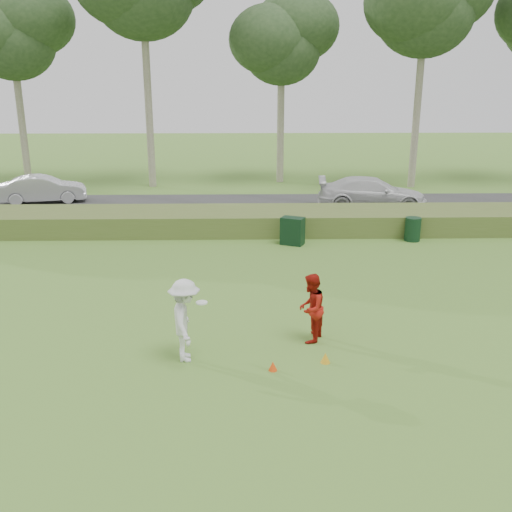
{
  "coord_description": "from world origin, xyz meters",
  "views": [
    {
      "loc": [
        -0.35,
        -12.24,
        6.33
      ],
      "look_at": [
        0.0,
        4.0,
        1.3
      ],
      "focal_mm": 40.0,
      "sensor_mm": 36.0,
      "label": 1
    }
  ],
  "objects_px": {
    "utility_cabinet": "(292,231)",
    "car_right": "(372,193)",
    "player_white": "(185,320)",
    "trash_bin": "(413,229)",
    "player_red": "(311,308)",
    "cone_orange": "(273,366)",
    "car_mid": "(43,189)",
    "cone_yellow": "(325,358)"
  },
  "relations": [
    {
      "from": "trash_bin",
      "to": "car_right",
      "type": "height_order",
      "value": "car_right"
    },
    {
      "from": "player_white",
      "to": "cone_yellow",
      "type": "height_order",
      "value": "player_white"
    },
    {
      "from": "cone_orange",
      "to": "trash_bin",
      "type": "bearing_deg",
      "value": 59.93
    },
    {
      "from": "player_white",
      "to": "cone_yellow",
      "type": "bearing_deg",
      "value": -101.63
    },
    {
      "from": "player_white",
      "to": "cone_orange",
      "type": "bearing_deg",
      "value": -113.65
    },
    {
      "from": "car_mid",
      "to": "car_right",
      "type": "height_order",
      "value": "car_right"
    },
    {
      "from": "trash_bin",
      "to": "car_right",
      "type": "distance_m",
      "value": 5.91
    },
    {
      "from": "cone_orange",
      "to": "player_white",
      "type": "bearing_deg",
      "value": 163.56
    },
    {
      "from": "trash_bin",
      "to": "cone_orange",
      "type": "bearing_deg",
      "value": -120.07
    },
    {
      "from": "player_white",
      "to": "utility_cabinet",
      "type": "bearing_deg",
      "value": -25.95
    },
    {
      "from": "cone_orange",
      "to": "car_right",
      "type": "distance_m",
      "value": 17.73
    },
    {
      "from": "player_red",
      "to": "cone_yellow",
      "type": "height_order",
      "value": "player_red"
    },
    {
      "from": "cone_yellow",
      "to": "car_right",
      "type": "distance_m",
      "value": 17.03
    },
    {
      "from": "player_red",
      "to": "car_right",
      "type": "relative_size",
      "value": 0.33
    },
    {
      "from": "cone_yellow",
      "to": "utility_cabinet",
      "type": "height_order",
      "value": "utility_cabinet"
    },
    {
      "from": "player_red",
      "to": "car_mid",
      "type": "distance_m",
      "value": 21.06
    },
    {
      "from": "car_right",
      "to": "player_white",
      "type": "bearing_deg",
      "value": 160.45
    },
    {
      "from": "player_white",
      "to": "trash_bin",
      "type": "xyz_separation_m",
      "value": [
        8.3,
        10.24,
        -0.51
      ]
    },
    {
      "from": "utility_cabinet",
      "to": "player_white",
      "type": "bearing_deg",
      "value": -83.83
    },
    {
      "from": "utility_cabinet",
      "to": "trash_bin",
      "type": "relative_size",
      "value": 1.14
    },
    {
      "from": "player_red",
      "to": "trash_bin",
      "type": "distance_m",
      "value": 10.69
    },
    {
      "from": "trash_bin",
      "to": "player_red",
      "type": "bearing_deg",
      "value": -119.46
    },
    {
      "from": "player_white",
      "to": "car_mid",
      "type": "height_order",
      "value": "player_white"
    },
    {
      "from": "trash_bin",
      "to": "car_right",
      "type": "bearing_deg",
      "value": 94.08
    },
    {
      "from": "player_white",
      "to": "player_red",
      "type": "height_order",
      "value": "player_white"
    },
    {
      "from": "player_white",
      "to": "cone_orange",
      "type": "distance_m",
      "value": 2.28
    },
    {
      "from": "car_mid",
      "to": "car_right",
      "type": "xyz_separation_m",
      "value": [
        17.17,
        -1.88,
        0.07
      ]
    },
    {
      "from": "cone_orange",
      "to": "utility_cabinet",
      "type": "height_order",
      "value": "utility_cabinet"
    },
    {
      "from": "player_white",
      "to": "cone_orange",
      "type": "xyz_separation_m",
      "value": [
        2.02,
        -0.6,
        -0.88
      ]
    },
    {
      "from": "utility_cabinet",
      "to": "car_mid",
      "type": "distance_m",
      "value": 15.06
    },
    {
      "from": "player_white",
      "to": "car_mid",
      "type": "xyz_separation_m",
      "value": [
        -9.29,
        18.01,
        -0.21
      ]
    },
    {
      "from": "player_white",
      "to": "car_right",
      "type": "height_order",
      "value": "player_white"
    },
    {
      "from": "cone_orange",
      "to": "utility_cabinet",
      "type": "xyz_separation_m",
      "value": [
        1.3,
        10.39,
        0.44
      ]
    },
    {
      "from": "trash_bin",
      "to": "car_mid",
      "type": "xyz_separation_m",
      "value": [
        -17.59,
        7.76,
        0.3
      ]
    },
    {
      "from": "cone_orange",
      "to": "cone_yellow",
      "type": "xyz_separation_m",
      "value": [
        1.25,
        0.34,
        0.01
      ]
    },
    {
      "from": "car_mid",
      "to": "utility_cabinet",
      "type": "bearing_deg",
      "value": -137.18
    },
    {
      "from": "utility_cabinet",
      "to": "car_mid",
      "type": "height_order",
      "value": "car_mid"
    },
    {
      "from": "player_red",
      "to": "car_right",
      "type": "height_order",
      "value": "player_red"
    },
    {
      "from": "cone_orange",
      "to": "trash_bin",
      "type": "relative_size",
      "value": 0.23
    },
    {
      "from": "player_white",
      "to": "car_mid",
      "type": "bearing_deg",
      "value": 20.09
    },
    {
      "from": "utility_cabinet",
      "to": "car_right",
      "type": "height_order",
      "value": "car_right"
    },
    {
      "from": "cone_orange",
      "to": "cone_yellow",
      "type": "bearing_deg",
      "value": 15.4
    }
  ]
}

